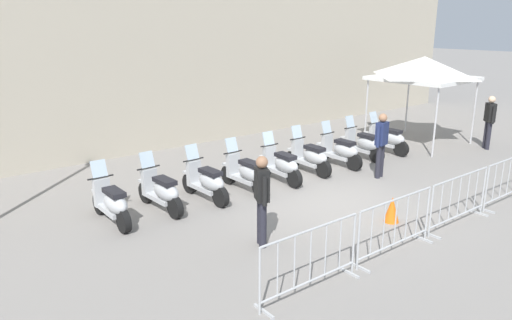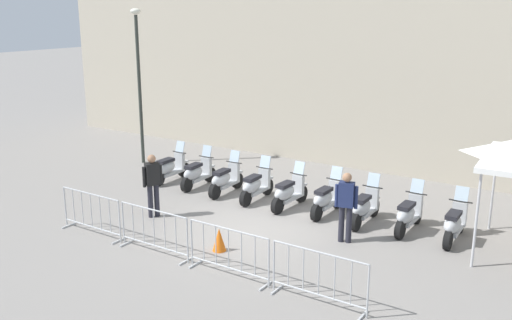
# 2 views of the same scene
# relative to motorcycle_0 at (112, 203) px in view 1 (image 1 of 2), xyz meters

# --- Properties ---
(ground_plane) EXTENTS (120.00, 120.00, 0.00)m
(ground_plane) POSITION_rel_motorcycle_0_xyz_m (4.38, -2.28, -0.45)
(ground_plane) COLOR gray
(motorcycle_0) EXTENTS (0.56, 1.73, 1.24)m
(motorcycle_0) POSITION_rel_motorcycle_0_xyz_m (0.00, 0.00, 0.00)
(motorcycle_0) COLOR black
(motorcycle_0) RESTS_ON ground
(motorcycle_1) EXTENTS (0.56, 1.72, 1.24)m
(motorcycle_1) POSITION_rel_motorcycle_0_xyz_m (1.13, -0.05, 0.00)
(motorcycle_1) COLOR black
(motorcycle_1) RESTS_ON ground
(motorcycle_2) EXTENTS (0.56, 1.72, 1.24)m
(motorcycle_2) POSITION_rel_motorcycle_0_xyz_m (2.25, -0.18, 0.00)
(motorcycle_2) COLOR black
(motorcycle_2) RESTS_ON ground
(motorcycle_3) EXTENTS (0.56, 1.72, 1.24)m
(motorcycle_3) POSITION_rel_motorcycle_0_xyz_m (3.37, -0.27, 0.00)
(motorcycle_3) COLOR black
(motorcycle_3) RESTS_ON ground
(motorcycle_4) EXTENTS (0.58, 1.73, 1.24)m
(motorcycle_4) POSITION_rel_motorcycle_0_xyz_m (4.49, -0.37, 0.00)
(motorcycle_4) COLOR black
(motorcycle_4) RESTS_ON ground
(motorcycle_5) EXTENTS (0.56, 1.73, 1.24)m
(motorcycle_5) POSITION_rel_motorcycle_0_xyz_m (5.62, -0.33, 0.00)
(motorcycle_5) COLOR black
(motorcycle_5) RESTS_ON ground
(motorcycle_6) EXTENTS (0.56, 1.72, 1.24)m
(motorcycle_6) POSITION_rel_motorcycle_0_xyz_m (6.75, -0.46, 0.00)
(motorcycle_6) COLOR black
(motorcycle_6) RESTS_ON ground
(motorcycle_7) EXTENTS (0.56, 1.73, 1.24)m
(motorcycle_7) POSITION_rel_motorcycle_0_xyz_m (7.88, -0.43, 0.00)
(motorcycle_7) COLOR black
(motorcycle_7) RESTS_ON ground
(motorcycle_8) EXTENTS (0.56, 1.72, 1.24)m
(motorcycle_8) POSITION_rel_motorcycle_0_xyz_m (9.00, -0.51, 0.00)
(motorcycle_8) COLOR black
(motorcycle_8) RESTS_ON ground
(barrier_segment_0) EXTENTS (2.01, 0.55, 1.07)m
(barrier_segment_0) POSITION_rel_motorcycle_0_xyz_m (1.10, -4.47, 0.07)
(barrier_segment_0) COLOR #B2B5B7
(barrier_segment_0) RESTS_ON ground
(barrier_segment_1) EXTENTS (2.01, 0.55, 1.07)m
(barrier_segment_1) POSITION_rel_motorcycle_0_xyz_m (3.19, -4.59, 0.07)
(barrier_segment_1) COLOR #B2B5B7
(barrier_segment_1) RESTS_ON ground
(barrier_segment_2) EXTENTS (2.01, 0.55, 1.07)m
(barrier_segment_2) POSITION_rel_motorcycle_0_xyz_m (5.28, -4.72, 0.07)
(barrier_segment_2) COLOR #B2B5B7
(barrier_segment_2) RESTS_ON ground
(barrier_segment_3) EXTENTS (2.01, 0.55, 1.07)m
(barrier_segment_3) POSITION_rel_motorcycle_0_xyz_m (7.37, -4.85, 0.07)
(barrier_segment_3) COLOR #B2B5B7
(barrier_segment_3) RESTS_ON ground
(officer_near_row_end) EXTENTS (0.54, 0.28, 1.73)m
(officer_near_row_end) POSITION_rel_motorcycle_0_xyz_m (6.74, -1.82, 0.53)
(officer_near_row_end) COLOR #23232D
(officer_near_row_end) RESTS_ON ground
(officer_mid_plaza) EXTENTS (0.40, 0.43, 1.73)m
(officer_mid_plaza) POSITION_rel_motorcycle_0_xyz_m (11.89, -2.38, 0.53)
(officer_mid_plaza) COLOR #23232D
(officer_mid_plaza) RESTS_ON ground
(officer_by_barriers) EXTENTS (0.37, 0.49, 1.73)m
(officer_by_barriers) POSITION_rel_motorcycle_0_xyz_m (1.64, -2.76, 0.53)
(officer_by_barriers) COLOR #23232D
(officer_by_barriers) RESTS_ON ground
(canopy_tent) EXTENTS (2.80, 2.80, 2.91)m
(canopy_tent) POSITION_rel_motorcycle_0_xyz_m (10.90, -0.47, 2.06)
(canopy_tent) COLOR silver
(canopy_tent) RESTS_ON ground
(traffic_cone) EXTENTS (0.32, 0.32, 0.55)m
(traffic_cone) POSITION_rel_motorcycle_0_xyz_m (4.40, -3.75, -0.18)
(traffic_cone) COLOR orange
(traffic_cone) RESTS_ON ground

